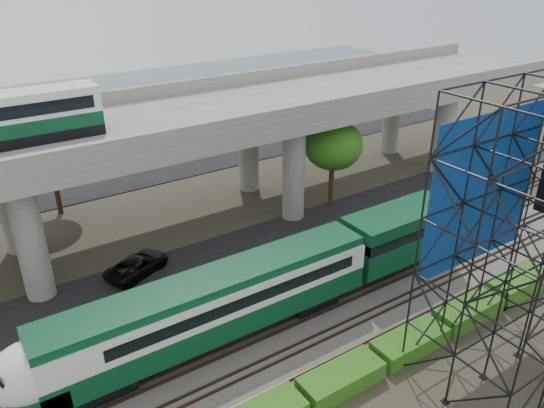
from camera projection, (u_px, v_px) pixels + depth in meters
ground at (278, 346)px, 30.02m from camera, size 140.00×140.00×0.00m
ballast_bed at (259, 326)px, 31.47m from camera, size 90.00×12.00×0.20m
service_road at (195, 263)px, 37.87m from camera, size 90.00×5.00×0.08m
parking_lot at (96, 162)px, 55.47m from camera, size 90.00×18.00×0.08m
harbor_water at (47, 113)px, 71.96m from camera, size 140.00×40.00×0.03m
rail_tracks at (259, 323)px, 31.39m from camera, size 90.00×9.52×0.16m
commuter_train at (248, 291)px, 29.91m from camera, size 29.30×3.06×4.30m
overpass at (145, 135)px, 38.05m from camera, size 80.00×12.00×12.40m
scaffold_tower at (530, 247)px, 25.33m from camera, size 9.36×6.36×15.00m
hedge_strip at (341, 378)px, 27.05m from camera, size 34.60×1.80×1.20m
trees at (95, 180)px, 37.37m from camera, size 40.94×16.94×7.69m
suv at (137, 265)px, 36.35m from camera, size 5.18×3.87×1.31m
parked_cars at (95, 158)px, 54.85m from camera, size 37.19×9.76×1.30m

